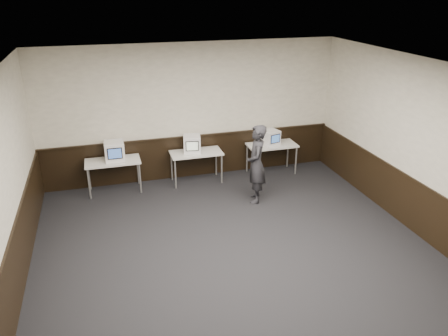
{
  "coord_description": "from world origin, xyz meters",
  "views": [
    {
      "loc": [
        -2.02,
        -5.71,
        4.38
      ],
      "look_at": [
        0.1,
        1.6,
        1.15
      ],
      "focal_mm": 35.0,
      "sensor_mm": 36.0,
      "label": 1
    }
  ],
  "objects_px": {
    "desk_left": "(113,164)",
    "emac_center": "(192,144)",
    "emac_right": "(270,137)",
    "person": "(256,164)",
    "desk_right": "(272,147)",
    "desk_center": "(196,155)",
    "emac_left": "(114,151)"
  },
  "relations": [
    {
      "from": "emac_center",
      "to": "desk_center",
      "type": "bearing_deg",
      "value": -17.01
    },
    {
      "from": "emac_right",
      "to": "person",
      "type": "bearing_deg",
      "value": -138.37
    },
    {
      "from": "desk_right",
      "to": "emac_right",
      "type": "xyz_separation_m",
      "value": [
        -0.04,
        0.01,
        0.25
      ]
    },
    {
      "from": "emac_right",
      "to": "emac_left",
      "type": "bearing_deg",
      "value": 163.98
    },
    {
      "from": "desk_left",
      "to": "emac_center",
      "type": "xyz_separation_m",
      "value": [
        1.82,
        0.04,
        0.27
      ]
    },
    {
      "from": "desk_left",
      "to": "emac_right",
      "type": "bearing_deg",
      "value": 0.22
    },
    {
      "from": "emac_right",
      "to": "desk_left",
      "type": "bearing_deg",
      "value": 164.33
    },
    {
      "from": "desk_center",
      "to": "desk_right",
      "type": "height_order",
      "value": "same"
    },
    {
      "from": "desk_center",
      "to": "emac_right",
      "type": "distance_m",
      "value": 1.88
    },
    {
      "from": "desk_left",
      "to": "emac_right",
      "type": "relative_size",
      "value": 2.58
    },
    {
      "from": "desk_center",
      "to": "emac_left",
      "type": "xyz_separation_m",
      "value": [
        -1.84,
        0.02,
        0.28
      ]
    },
    {
      "from": "desk_center",
      "to": "emac_center",
      "type": "height_order",
      "value": "emac_center"
    },
    {
      "from": "desk_right",
      "to": "emac_right",
      "type": "relative_size",
      "value": 2.58
    },
    {
      "from": "desk_left",
      "to": "emac_center",
      "type": "height_order",
      "value": "emac_center"
    },
    {
      "from": "desk_right",
      "to": "person",
      "type": "relative_size",
      "value": 0.7
    },
    {
      "from": "desk_center",
      "to": "emac_right",
      "type": "xyz_separation_m",
      "value": [
        1.86,
        0.01,
        0.25
      ]
    },
    {
      "from": "emac_right",
      "to": "person",
      "type": "relative_size",
      "value": 0.27
    },
    {
      "from": "desk_center",
      "to": "desk_right",
      "type": "relative_size",
      "value": 1.0
    },
    {
      "from": "desk_center",
      "to": "desk_right",
      "type": "bearing_deg",
      "value": 0.0
    },
    {
      "from": "desk_left",
      "to": "desk_center",
      "type": "xyz_separation_m",
      "value": [
        1.9,
        0.0,
        0.0
      ]
    },
    {
      "from": "desk_left",
      "to": "emac_center",
      "type": "bearing_deg",
      "value": 1.38
    },
    {
      "from": "desk_left",
      "to": "person",
      "type": "height_order",
      "value": "person"
    },
    {
      "from": "emac_left",
      "to": "emac_right",
      "type": "distance_m",
      "value": 3.7
    },
    {
      "from": "desk_right",
      "to": "emac_left",
      "type": "relative_size",
      "value": 2.57
    },
    {
      "from": "desk_right",
      "to": "emac_left",
      "type": "xyz_separation_m",
      "value": [
        -3.74,
        0.02,
        0.28
      ]
    },
    {
      "from": "desk_center",
      "to": "emac_right",
      "type": "relative_size",
      "value": 2.58
    },
    {
      "from": "emac_center",
      "to": "emac_right",
      "type": "xyz_separation_m",
      "value": [
        1.94,
        -0.03,
        -0.01
      ]
    },
    {
      "from": "desk_right",
      "to": "desk_center",
      "type": "bearing_deg",
      "value": 180.0
    },
    {
      "from": "desk_center",
      "to": "emac_right",
      "type": "height_order",
      "value": "emac_right"
    },
    {
      "from": "emac_center",
      "to": "person",
      "type": "height_order",
      "value": "person"
    },
    {
      "from": "emac_left",
      "to": "emac_right",
      "type": "bearing_deg",
      "value": 0.46
    },
    {
      "from": "desk_right",
      "to": "person",
      "type": "bearing_deg",
      "value": -124.01
    }
  ]
}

